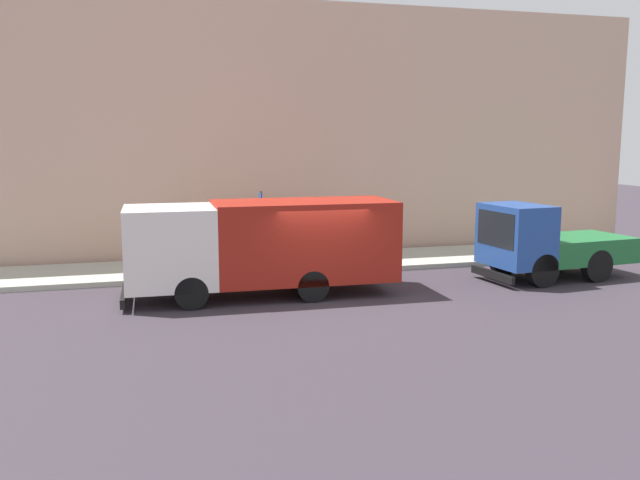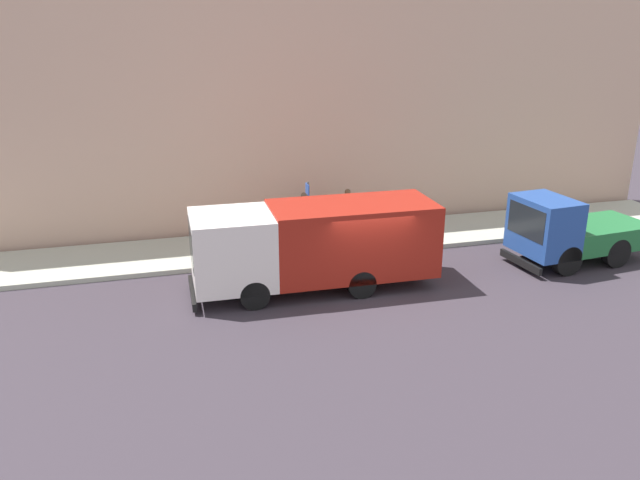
{
  "view_description": "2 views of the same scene",
  "coord_description": "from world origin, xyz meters",
  "px_view_note": "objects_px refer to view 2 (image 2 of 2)",
  "views": [
    {
      "loc": [
        -17.18,
        4.69,
        4.38
      ],
      "look_at": [
        0.79,
        -0.23,
        1.51
      ],
      "focal_mm": 37.08,
      "sensor_mm": 36.0,
      "label": 1
    },
    {
      "loc": [
        -16.78,
        6.03,
        7.86
      ],
      "look_at": [
        0.96,
        1.23,
        1.49
      ],
      "focal_mm": 35.4,
      "sensor_mm": 36.0,
      "label": 2
    }
  ],
  "objects_px": {
    "pedestrian_walking": "(304,211)",
    "pedestrian_third": "(278,221)",
    "small_flatbed_truck": "(569,231)",
    "street_sign_post": "(308,212)",
    "large_utility_truck": "(315,242)",
    "pedestrian_standing": "(347,209)"
  },
  "relations": [
    {
      "from": "pedestrian_standing",
      "to": "pedestrian_third",
      "type": "bearing_deg",
      "value": 178.71
    },
    {
      "from": "pedestrian_walking",
      "to": "pedestrian_third",
      "type": "height_order",
      "value": "pedestrian_third"
    },
    {
      "from": "street_sign_post",
      "to": "pedestrian_third",
      "type": "bearing_deg",
      "value": 30.58
    },
    {
      "from": "pedestrian_walking",
      "to": "small_flatbed_truck",
      "type": "bearing_deg",
      "value": 75.39
    },
    {
      "from": "large_utility_truck",
      "to": "pedestrian_standing",
      "type": "bearing_deg",
      "value": -27.63
    },
    {
      "from": "large_utility_truck",
      "to": "pedestrian_third",
      "type": "bearing_deg",
      "value": 5.79
    },
    {
      "from": "pedestrian_standing",
      "to": "street_sign_post",
      "type": "bearing_deg",
      "value": -150.08
    },
    {
      "from": "pedestrian_walking",
      "to": "pedestrian_standing",
      "type": "distance_m",
      "value": 1.67
    },
    {
      "from": "large_utility_truck",
      "to": "pedestrian_standing",
      "type": "distance_m",
      "value": 5.21
    },
    {
      "from": "large_utility_truck",
      "to": "pedestrian_standing",
      "type": "relative_size",
      "value": 4.43
    },
    {
      "from": "pedestrian_third",
      "to": "street_sign_post",
      "type": "bearing_deg",
      "value": -58.36
    },
    {
      "from": "pedestrian_walking",
      "to": "pedestrian_third",
      "type": "relative_size",
      "value": 1.0
    },
    {
      "from": "pedestrian_standing",
      "to": "street_sign_post",
      "type": "height_order",
      "value": "street_sign_post"
    },
    {
      "from": "small_flatbed_truck",
      "to": "street_sign_post",
      "type": "relative_size",
      "value": 1.95
    },
    {
      "from": "street_sign_post",
      "to": "small_flatbed_truck",
      "type": "bearing_deg",
      "value": -107.94
    },
    {
      "from": "pedestrian_standing",
      "to": "pedestrian_third",
      "type": "distance_m",
      "value": 2.89
    },
    {
      "from": "pedestrian_walking",
      "to": "street_sign_post",
      "type": "distance_m",
      "value": 2.47
    },
    {
      "from": "pedestrian_third",
      "to": "street_sign_post",
      "type": "distance_m",
      "value": 1.68
    },
    {
      "from": "pedestrian_standing",
      "to": "street_sign_post",
      "type": "relative_size",
      "value": 0.66
    },
    {
      "from": "small_flatbed_truck",
      "to": "street_sign_post",
      "type": "xyz_separation_m",
      "value": [
        2.75,
        8.48,
        0.56
      ]
    },
    {
      "from": "pedestrian_standing",
      "to": "small_flatbed_truck",
      "type": "bearing_deg",
      "value": -49.56
    },
    {
      "from": "small_flatbed_truck",
      "to": "pedestrian_walking",
      "type": "bearing_deg",
      "value": 52.17
    }
  ]
}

